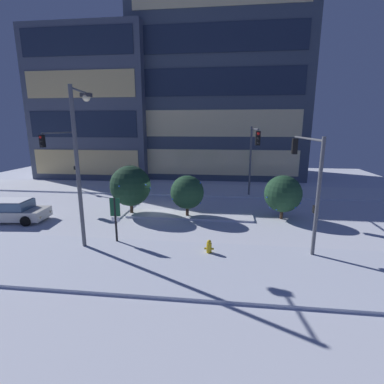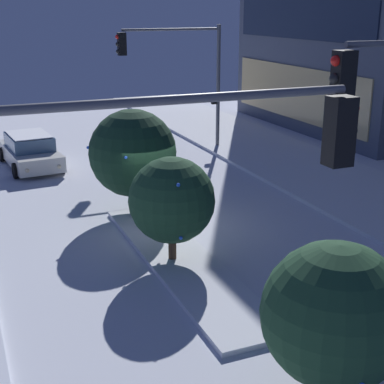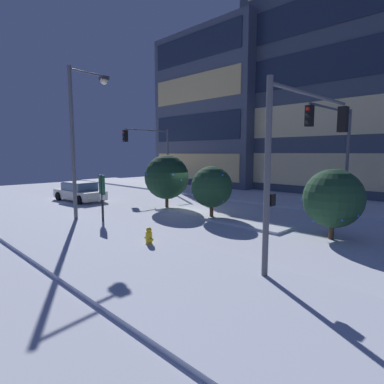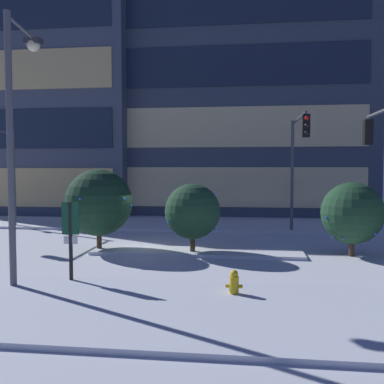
# 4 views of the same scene
# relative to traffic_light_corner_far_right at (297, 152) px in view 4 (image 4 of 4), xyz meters

# --- Properties ---
(ground) EXTENTS (52.00, 52.00, 0.00)m
(ground) POSITION_rel_traffic_light_corner_far_right_xyz_m (-7.94, -3.97, -4.49)
(ground) COLOR silver
(curb_strip_near) EXTENTS (52.00, 5.20, 0.14)m
(curb_strip_near) POSITION_rel_traffic_light_corner_far_right_xyz_m (-7.94, -12.02, -4.42)
(curb_strip_near) COLOR silver
(curb_strip_near) RESTS_ON ground
(curb_strip_far) EXTENTS (52.00, 5.20, 0.14)m
(curb_strip_far) POSITION_rel_traffic_light_corner_far_right_xyz_m (-7.94, 4.08, -4.42)
(curb_strip_far) COLOR silver
(curb_strip_far) RESTS_ON ground
(median_strip) EXTENTS (9.00, 1.80, 0.14)m
(median_strip) POSITION_rel_traffic_light_corner_far_right_xyz_m (-4.68, -4.48, -4.42)
(median_strip) COLOR silver
(median_strip) RESTS_ON ground
(office_tower_main) EXTENTS (20.90, 11.43, 35.71)m
(office_tower_main) POSITION_rel_traffic_light_corner_far_right_xyz_m (-3.32, 15.11, 13.36)
(office_tower_main) COLOR #424C5B
(office_tower_main) RESTS_ON ground
(office_tower_secondary) EXTENTS (14.25, 11.24, 17.57)m
(office_tower_secondary) POSITION_rel_traffic_light_corner_far_right_xyz_m (-18.72, 13.57, 4.29)
(office_tower_secondary) COLOR #4C5466
(office_tower_secondary) RESTS_ON ground
(traffic_light_corner_far_right) EXTENTS (0.32, 5.76, 6.33)m
(traffic_light_corner_far_right) POSITION_rel_traffic_light_corner_far_right_xyz_m (0.00, 0.00, 0.00)
(traffic_light_corner_far_right) COLOR #565960
(traffic_light_corner_far_right) RESTS_ON ground
(street_lamp_arched) EXTENTS (0.71, 2.51, 8.27)m
(street_lamp_arched) POSITION_rel_traffic_light_corner_far_right_xyz_m (-9.66, -9.95, 0.82)
(street_lamp_arched) COLOR #565960
(street_lamp_arched) RESTS_ON ground
(fire_hydrant) EXTENTS (0.48, 0.26, 0.81)m
(fire_hydrant) POSITION_rel_traffic_light_corner_far_right_xyz_m (-2.93, -10.62, -4.10)
(fire_hydrant) COLOR gold
(fire_hydrant) RESTS_ON ground
(parking_info_sign) EXTENTS (0.55, 0.12, 2.60)m
(parking_info_sign) POSITION_rel_traffic_light_corner_far_right_xyz_m (-8.08, -9.76, -2.84)
(parking_info_sign) COLOR black
(parking_info_sign) RESTS_ON ground
(decorated_tree_median) EXTENTS (2.35, 2.35, 3.02)m
(decorated_tree_median) POSITION_rel_traffic_light_corner_far_right_xyz_m (-4.84, -4.69, -2.65)
(decorated_tree_median) COLOR #473323
(decorated_tree_median) RESTS_ON ground
(decorated_tree_left_of_median) EXTENTS (2.56, 2.56, 3.09)m
(decorated_tree_left_of_median) POSITION_rel_traffic_light_corner_far_right_xyz_m (1.77, -4.23, -2.69)
(decorated_tree_left_of_median) COLOR #473323
(decorated_tree_left_of_median) RESTS_ON ground
(decorated_tree_right_of_median) EXTENTS (2.99, 2.94, 3.63)m
(decorated_tree_right_of_median) POSITION_rel_traffic_light_corner_far_right_xyz_m (-9.01, -4.50, -2.33)
(decorated_tree_right_of_median) COLOR #473323
(decorated_tree_right_of_median) RESTS_ON ground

